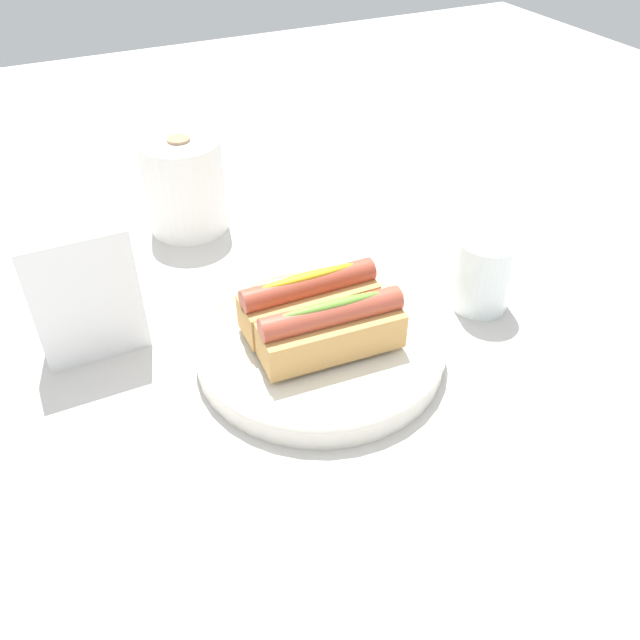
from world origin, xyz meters
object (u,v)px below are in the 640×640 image
at_px(water_glass, 483,277).
at_px(napkin_box, 85,294).
at_px(paper_towel_roll, 185,186).
at_px(hotdog_front, 332,329).
at_px(hotdog_back, 309,300).
at_px(serving_bowl, 320,345).

distance_m(water_glass, napkin_box, 0.45).
distance_m(paper_towel_roll, napkin_box, 0.27).
height_order(water_glass, paper_towel_roll, paper_towel_roll).
distance_m(hotdog_front, hotdog_back, 0.06).
bearing_deg(hotdog_back, water_glass, -6.89).
bearing_deg(hotdog_front, hotdog_back, 89.80).
bearing_deg(hotdog_back, paper_towel_roll, 98.72).
bearing_deg(hotdog_front, water_glass, 7.71).
bearing_deg(napkin_box, serving_bowl, -28.89).
xyz_separation_m(serving_bowl, water_glass, (0.21, 0.00, 0.02)).
bearing_deg(napkin_box, hotdog_back, -23.05).
xyz_separation_m(hotdog_back, water_glass, (0.21, -0.03, -0.02)).
relative_size(serving_bowl, water_glass, 3.04).
bearing_deg(water_glass, paper_towel_roll, 128.23).
bearing_deg(water_glass, hotdog_back, 173.11).
relative_size(hotdog_front, hotdog_back, 1.01).
relative_size(hotdog_back, water_glass, 1.68).
height_order(hotdog_back, napkin_box, napkin_box).
height_order(paper_towel_roll, napkin_box, napkin_box).
relative_size(serving_bowl, hotdog_back, 1.82).
bearing_deg(hotdog_back, napkin_box, 156.93).
relative_size(serving_bowl, hotdog_front, 1.79).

